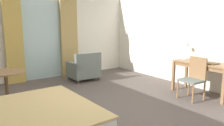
# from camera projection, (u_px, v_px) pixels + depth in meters

# --- Properties ---
(ground) EXTENTS (6.40, 7.22, 0.10)m
(ground) POSITION_uv_depth(u_px,v_px,m) (103.00, 116.00, 3.98)
(ground) COLOR #564C47
(wall_back) EXTENTS (6.00, 0.12, 2.62)m
(wall_back) POSITION_uv_depth(u_px,v_px,m) (42.00, 35.00, 6.44)
(wall_back) COLOR white
(wall_back) RESTS_ON ground
(wall_right) EXTENTS (0.12, 6.82, 2.62)m
(wall_right) POSITION_uv_depth(u_px,v_px,m) (200.00, 37.00, 5.42)
(wall_right) COLOR white
(wall_right) RESTS_ON ground
(balcony_glass_door) EXTENTS (1.18, 0.02, 2.31)m
(balcony_glass_door) POSITION_uv_depth(u_px,v_px,m) (43.00, 40.00, 6.39)
(balcony_glass_door) COLOR silver
(balcony_glass_door) RESTS_ON ground
(curtain_panel_left) EXTENTS (0.47, 0.10, 2.40)m
(curtain_panel_left) POSITION_uv_depth(u_px,v_px,m) (14.00, 40.00, 5.84)
(curtain_panel_left) COLOR tan
(curtain_panel_left) RESTS_ON ground
(curtain_panel_right) EXTENTS (0.54, 0.10, 2.40)m
(curtain_panel_right) POSITION_uv_depth(u_px,v_px,m) (69.00, 38.00, 6.77)
(curtain_panel_right) COLOR tan
(curtain_panel_right) RESTS_ON ground
(writing_desk) EXTENTS (0.62, 1.31, 0.76)m
(writing_desk) POSITION_uv_depth(u_px,v_px,m) (204.00, 66.00, 4.95)
(writing_desk) COLOR olive
(writing_desk) RESTS_ON ground
(desk_chair) EXTENTS (0.44, 0.46, 0.92)m
(desk_chair) POSITION_uv_depth(u_px,v_px,m) (194.00, 76.00, 4.69)
(desk_chair) COLOR slate
(desk_chair) RESTS_ON ground
(desk_lamp) EXTENTS (0.27, 0.21, 0.46)m
(desk_lamp) POSITION_uv_depth(u_px,v_px,m) (187.00, 48.00, 5.40)
(desk_lamp) COLOR #B7B2A8
(desk_lamp) RESTS_ON writing_desk
(closed_book) EXTENTS (0.27, 0.26, 0.02)m
(closed_book) POSITION_uv_depth(u_px,v_px,m) (211.00, 64.00, 4.73)
(closed_book) COLOR brown
(closed_book) RESTS_ON writing_desk
(armchair_by_window) EXTENTS (0.79, 0.73, 0.83)m
(armchair_by_window) POSITION_uv_depth(u_px,v_px,m) (84.00, 69.00, 6.29)
(armchair_by_window) COLOR slate
(armchair_by_window) RESTS_ON ground
(round_cafe_table) EXTENTS (0.74, 0.74, 0.69)m
(round_cafe_table) POSITION_uv_depth(u_px,v_px,m) (6.00, 80.00, 4.35)
(round_cafe_table) COLOR olive
(round_cafe_table) RESTS_ON ground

